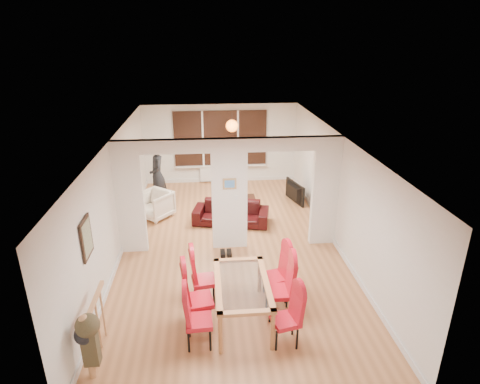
{
  "coord_description": "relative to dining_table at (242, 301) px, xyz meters",
  "views": [
    {
      "loc": [
        -0.51,
        -8.34,
        4.67
      ],
      "look_at": [
        0.29,
        0.6,
        1.12
      ],
      "focal_mm": 30.0,
      "sensor_mm": 36.0,
      "label": 1
    }
  ],
  "objects": [
    {
      "name": "television",
      "position": [
        1.96,
        5.13,
        -0.08
      ],
      "size": [
        1.05,
        0.42,
        0.61
      ],
      "primitive_type": "imported",
      "rotation": [
        0.0,
        0.0,
        1.85
      ],
      "color": "black",
      "rests_on": "floor"
    },
    {
      "name": "wall_poster",
      "position": [
        -2.51,
        0.24,
        1.22
      ],
      "size": [
        0.04,
        0.52,
        0.67
      ],
      "primitive_type": "cube",
      "color": "gray",
      "rests_on": "room_walls"
    },
    {
      "name": "armchair",
      "position": [
        -1.96,
        4.41,
        -0.01
      ],
      "size": [
        1.13,
        1.13,
        0.74
      ],
      "primitive_type": "imported",
      "rotation": [
        0.0,
        0.0,
        -0.69
      ],
      "color": "beige",
      "rests_on": "floor"
    },
    {
      "name": "coffee_table",
      "position": [
        0.33,
        5.03,
        -0.26
      ],
      "size": [
        1.16,
        0.82,
        0.24
      ],
      "primitive_type": null,
      "rotation": [
        0.0,
        0.0,
        -0.3
      ],
      "color": "#331A11",
      "rests_on": "floor"
    },
    {
      "name": "pillar_photo",
      "position": [
        -0.04,
        2.54,
        1.22
      ],
      "size": [
        0.3,
        0.03,
        0.25
      ],
      "primitive_type": "cube",
      "color": "#4C8CD8",
      "rests_on": "divider_wall"
    },
    {
      "name": "person",
      "position": [
        -1.92,
        5.23,
        0.54
      ],
      "size": [
        0.77,
        0.61,
        1.85
      ],
      "primitive_type": "imported",
      "rotation": [
        0.0,
        0.0,
        -1.3
      ],
      "color": "black",
      "rests_on": "floor"
    },
    {
      "name": "sofa",
      "position": [
        0.07,
        3.87,
        -0.1
      ],
      "size": [
        2.07,
        1.16,
        0.57
      ],
      "primitive_type": "imported",
      "rotation": [
        0.0,
        0.0,
        -0.21
      ],
      "color": "black",
      "rests_on": "floor"
    },
    {
      "name": "pendant_light",
      "position": [
        0.26,
        5.94,
        1.77
      ],
      "size": [
        0.36,
        0.36,
        0.36
      ],
      "primitive_type": "sphere",
      "color": "orange",
      "rests_on": "room_walls"
    },
    {
      "name": "dining_chair_ra",
      "position": [
        0.63,
        -0.62,
        0.13
      ],
      "size": [
        0.49,
        0.49,
        1.02
      ],
      "primitive_type": null,
      "rotation": [
        0.0,
        0.0,
        0.23
      ],
      "color": "red",
      "rests_on": "floor"
    },
    {
      "name": "bottle",
      "position": [
        0.56,
        5.12,
        0.01
      ],
      "size": [
        0.07,
        0.07,
        0.29
      ],
      "primitive_type": "cylinder",
      "color": "#143F19",
      "rests_on": "coffee_table"
    },
    {
      "name": "bay_window_blinds",
      "position": [
        -0.04,
        7.08,
        1.12
      ],
      "size": [
        3.0,
        0.08,
        1.8
      ],
      "primitive_type": "cube",
      "color": "black",
      "rests_on": "room_walls"
    },
    {
      "name": "floor",
      "position": [
        -0.04,
        2.64,
        -0.38
      ],
      "size": [
        5.0,
        9.0,
        0.01
      ],
      "primitive_type": "cube",
      "color": "#B47648",
      "rests_on": "ground"
    },
    {
      "name": "dining_chair_la",
      "position": [
        -0.73,
        -0.53,
        0.14
      ],
      "size": [
        0.44,
        0.44,
        1.04
      ],
      "primitive_type": null,
      "rotation": [
        0.0,
        0.0,
        0.05
      ],
      "color": "red",
      "rests_on": "floor"
    },
    {
      "name": "stair_newel",
      "position": [
        -2.29,
        -0.56,
        0.17
      ],
      "size": [
        0.4,
        1.2,
        1.1
      ],
      "primitive_type": null,
      "color": "tan",
      "rests_on": "floor"
    },
    {
      "name": "divider_wall",
      "position": [
        -0.04,
        2.64,
        0.92
      ],
      "size": [
        5.0,
        0.18,
        2.6
      ],
      "primitive_type": "cube",
      "color": "white",
      "rests_on": "floor"
    },
    {
      "name": "radiator",
      "position": [
        -0.04,
        7.04,
        -0.08
      ],
      "size": [
        1.4,
        0.08,
        0.5
      ],
      "primitive_type": "cube",
      "color": "white",
      "rests_on": "floor"
    },
    {
      "name": "dining_chair_lc",
      "position": [
        -0.65,
        0.58,
        0.15
      ],
      "size": [
        0.48,
        0.48,
        1.06
      ],
      "primitive_type": null,
      "rotation": [
        0.0,
        0.0,
        0.14
      ],
      "color": "red",
      "rests_on": "floor"
    },
    {
      "name": "dining_chair_rb",
      "position": [
        0.66,
        0.07,
        0.19
      ],
      "size": [
        0.45,
        0.45,
        1.13
      ],
      "primitive_type": null,
      "rotation": [
        0.0,
        0.0,
        -0.0
      ],
      "color": "red",
      "rests_on": "floor"
    },
    {
      "name": "dining_table",
      "position": [
        0.0,
        0.0,
        0.0
      ],
      "size": [
        0.92,
        1.63,
        0.76
      ],
      "primitive_type": null,
      "color": "#AE6F40",
      "rests_on": "floor"
    },
    {
      "name": "shoes",
      "position": [
        -0.16,
        2.19,
        -0.33
      ],
      "size": [
        0.25,
        0.27,
        0.1
      ],
      "primitive_type": null,
      "color": "black",
      "rests_on": "floor"
    },
    {
      "name": "dining_chair_rc",
      "position": [
        0.67,
        0.56,
        0.16
      ],
      "size": [
        0.52,
        0.52,
        1.08
      ],
      "primitive_type": null,
      "rotation": [
        0.0,
        0.0,
        0.23
      ],
      "color": "red",
      "rests_on": "floor"
    },
    {
      "name": "room_walls",
      "position": [
        -0.04,
        2.64,
        0.92
      ],
      "size": [
        5.0,
        9.0,
        2.6
      ],
      "primitive_type": null,
      "color": "silver",
      "rests_on": "floor"
    },
    {
      "name": "dining_chair_lb",
      "position": [
        -0.74,
        -0.07,
        0.2
      ],
      "size": [
        0.53,
        0.53,
        1.16
      ],
      "primitive_type": null,
      "rotation": [
        0.0,
        0.0,
        0.17
      ],
      "color": "red",
      "rests_on": "floor"
    },
    {
      "name": "bowl",
      "position": [
        0.32,
        4.98,
        -0.11
      ],
      "size": [
        0.2,
        0.2,
        0.05
      ],
      "primitive_type": "imported",
      "color": "#331A11",
      "rests_on": "coffee_table"
    }
  ]
}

